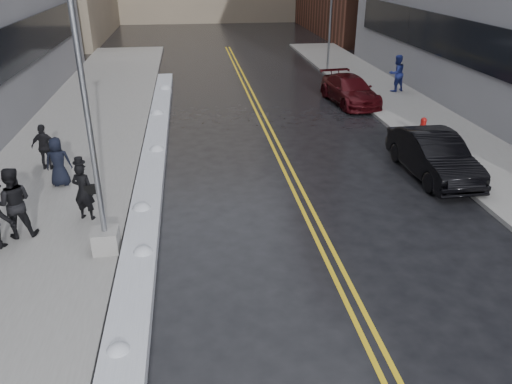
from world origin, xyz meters
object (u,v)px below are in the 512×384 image
object	(u,v)px
lamppost	(95,166)
pedestrian_fedora	(83,191)
pedestrian_d	(45,147)
fire_hydrant	(423,125)
pedestrian_c	(58,162)
traffic_signal	(330,19)
pedestrian_b	(14,203)
car_maroon	(350,90)
pedestrian_east	(397,73)
car_black	(433,155)

from	to	relation	value
lamppost	pedestrian_fedora	size ratio (longest dim) A/B	4.35
pedestrian_fedora	pedestrian_d	xyz separation A→B (m)	(-2.05, 4.10, -0.04)
fire_hydrant	pedestrian_c	distance (m)	14.82
lamppost	traffic_signal	world-z (taller)	lamppost
pedestrian_c	pedestrian_fedora	bearing A→B (deg)	112.40
pedestrian_c	pedestrian_d	world-z (taller)	pedestrian_c
pedestrian_d	pedestrian_fedora	bearing A→B (deg)	127.61
pedestrian_fedora	pedestrian_b	world-z (taller)	pedestrian_b
pedestrian_fedora	pedestrian_b	distance (m)	1.85
pedestrian_d	car_maroon	size ratio (longest dim) A/B	0.34
lamppost	pedestrian_c	size ratio (longest dim) A/B	4.56
fire_hydrant	pedestrian_d	distance (m)	15.31
lamppost	pedestrian_fedora	distance (m)	2.57
pedestrian_east	pedestrian_c	bearing A→B (deg)	15.48
pedestrian_c	pedestrian_east	bearing A→B (deg)	-149.63
fire_hydrant	pedestrian_c	bearing A→B (deg)	-166.23
fire_hydrant	pedestrian_east	distance (m)	7.66
pedestrian_c	car_black	distance (m)	12.90
pedestrian_c	car_maroon	world-z (taller)	pedestrian_c
lamppost	fire_hydrant	distance (m)	14.81
pedestrian_d	car_black	distance (m)	13.83
lamppost	fire_hydrant	bearing A→B (deg)	33.04
fire_hydrant	pedestrian_d	bearing A→B (deg)	-172.53
pedestrian_fedora	car_maroon	xyz separation A→B (m)	(11.62, 11.86, -0.31)
lamppost	pedestrian_b	xyz separation A→B (m)	(-2.48, 1.12, -1.38)
traffic_signal	pedestrian_b	bearing A→B (deg)	-124.38
lamppost	pedestrian_fedora	xyz separation A→B (m)	(-0.82, 1.91, -1.51)
pedestrian_fedora	car_black	xyz separation A→B (m)	(11.62, 2.01, -0.25)
pedestrian_fedora	car_black	distance (m)	11.80
pedestrian_c	car_black	xyz separation A→B (m)	(12.89, -0.55, -0.21)
pedestrian_fedora	car_black	world-z (taller)	pedestrian_fedora
pedestrian_fedora	pedestrian_c	xyz separation A→B (m)	(-1.27, 2.56, -0.04)
fire_hydrant	car_maroon	xyz separation A→B (m)	(-1.50, 5.77, 0.16)
pedestrian_d	lamppost	bearing A→B (deg)	126.54
pedestrian_fedora	pedestrian_b	size ratio (longest dim) A/B	0.87
pedestrian_fedora	pedestrian_b	bearing A→B (deg)	44.22
pedestrian_fedora	pedestrian_east	bearing A→B (deg)	-118.91
pedestrian_d	car_black	world-z (taller)	pedestrian_d
fire_hydrant	traffic_signal	xyz separation A→B (m)	(-0.50, 14.00, 2.85)
pedestrian_d	fire_hydrant	bearing A→B (deg)	-161.51
pedestrian_fedora	pedestrian_c	size ratio (longest dim) A/B	1.05
pedestrian_fedora	pedestrian_east	xyz separation A→B (m)	(14.83, 13.52, 0.14)
pedestrian_b	fire_hydrant	bearing A→B (deg)	-164.95
pedestrian_east	traffic_signal	bearing A→B (deg)	-90.20
lamppost	fire_hydrant	world-z (taller)	lamppost
fire_hydrant	pedestrian_b	distance (m)	16.32
pedestrian_b	pedestrian_east	distance (m)	21.84
pedestrian_fedora	pedestrian_east	size ratio (longest dim) A/B	0.86
traffic_signal	pedestrian_fedora	distance (m)	23.84
fire_hydrant	car_maroon	distance (m)	5.97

